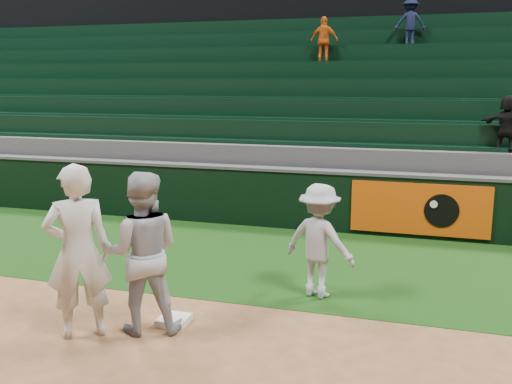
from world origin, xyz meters
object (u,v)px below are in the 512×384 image
at_px(first_baseman, 78,252).
at_px(baserunner, 142,253).
at_px(base_coach, 319,241).
at_px(first_base, 174,320).

height_order(first_baseman, baserunner, first_baseman).
xyz_separation_m(baserunner, base_coach, (1.83, 1.72, -0.17)).
relative_size(first_baseman, baserunner, 1.06).
relative_size(first_base, base_coach, 0.23).
height_order(first_baseman, base_coach, first_baseman).
bearing_deg(first_baseman, first_base, -179.47).
height_order(baserunner, base_coach, baserunner).
relative_size(first_base, baserunner, 0.19).
bearing_deg(baserunner, base_coach, -158.53).
bearing_deg(base_coach, first_baseman, 58.11).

